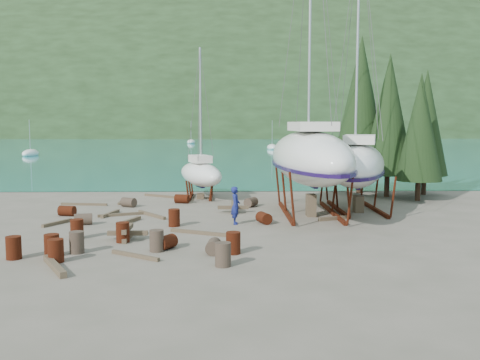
{
  "coord_description": "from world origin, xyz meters",
  "views": [
    {
      "loc": [
        1.26,
        -25.22,
        5.19
      ],
      "look_at": [
        1.91,
        3.0,
        2.17
      ],
      "focal_mm": 40.0,
      "sensor_mm": 36.0,
      "label": 1
    }
  ],
  "objects_px": {
    "large_sailboat_far": "(357,164)",
    "small_sailboat_shore": "(201,173)",
    "large_sailboat_near": "(310,157)",
    "worker": "(236,205)"
  },
  "relations": [
    {
      "from": "small_sailboat_shore",
      "to": "worker",
      "type": "xyz_separation_m",
      "value": [
        2.28,
        -9.77,
        -0.74
      ]
    },
    {
      "from": "small_sailboat_shore",
      "to": "worker",
      "type": "relative_size",
      "value": 5.3
    },
    {
      "from": "large_sailboat_far",
      "to": "small_sailboat_shore",
      "type": "relative_size",
      "value": 1.65
    },
    {
      "from": "worker",
      "to": "large_sailboat_far",
      "type": "bearing_deg",
      "value": -57.56
    },
    {
      "from": "large_sailboat_near",
      "to": "worker",
      "type": "distance_m",
      "value": 5.65
    },
    {
      "from": "large_sailboat_far",
      "to": "small_sailboat_shore",
      "type": "height_order",
      "value": "large_sailboat_far"
    },
    {
      "from": "large_sailboat_near",
      "to": "large_sailboat_far",
      "type": "distance_m",
      "value": 3.26
    },
    {
      "from": "large_sailboat_far",
      "to": "worker",
      "type": "relative_size",
      "value": 8.73
    },
    {
      "from": "large_sailboat_far",
      "to": "small_sailboat_shore",
      "type": "distance_m",
      "value": 11.12
    },
    {
      "from": "large_sailboat_near",
      "to": "small_sailboat_shore",
      "type": "bearing_deg",
      "value": 130.14
    }
  ]
}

